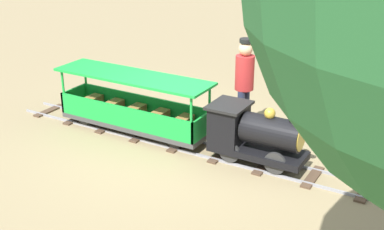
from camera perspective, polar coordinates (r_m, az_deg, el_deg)
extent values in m
plane|color=#8C7A56|center=(7.98, -0.93, -3.45)|extent=(60.00, 60.00, 0.00)
cube|color=gray|center=(8.16, -0.47, -2.69)|extent=(0.03, 6.40, 0.04)
cube|color=gray|center=(7.84, -2.05, -3.82)|extent=(0.03, 6.40, 0.04)
cube|color=#4C3828|center=(9.67, -15.80, 0.49)|extent=(0.66, 0.14, 0.03)
cube|color=#4C3828|center=(9.20, -12.67, -0.33)|extent=(0.66, 0.14, 0.03)
cube|color=#4C3828|center=(8.76, -9.22, -1.23)|extent=(0.66, 0.14, 0.03)
cube|color=#4C3828|center=(8.36, -5.41, -2.21)|extent=(0.66, 0.14, 0.03)
cube|color=#4C3828|center=(8.00, -1.24, -3.28)|extent=(0.66, 0.14, 0.03)
cube|color=#4C3828|center=(7.69, 3.31, -4.42)|extent=(0.66, 0.14, 0.03)
cube|color=#4C3828|center=(7.44, 8.21, -5.61)|extent=(0.66, 0.14, 0.03)
cube|color=#4C3828|center=(7.24, 13.45, -6.83)|extent=(0.66, 0.14, 0.03)
cube|color=#4C3828|center=(7.12, 18.95, -8.05)|extent=(0.66, 0.14, 0.03)
cube|color=black|center=(7.39, 7.42, -4.06)|extent=(0.54, 1.40, 0.10)
cylinder|color=black|center=(7.18, 9.02, -1.89)|extent=(0.44, 0.85, 0.44)
cylinder|color=#B7932D|center=(7.05, 12.23, -2.58)|extent=(0.37, 0.02, 0.37)
cylinder|color=black|center=(6.96, 11.46, 0.12)|extent=(0.12, 0.12, 0.23)
sphere|color=#B7932D|center=(7.09, 8.78, 0.18)|extent=(0.16, 0.16, 0.16)
cube|color=black|center=(7.43, 4.18, -1.02)|extent=(0.54, 0.45, 0.55)
cube|color=black|center=(7.32, 4.24, 1.10)|extent=(0.62, 0.53, 0.04)
sphere|color=#F2EAB2|center=(6.94, 12.63, -0.68)|extent=(0.10, 0.10, 0.10)
cylinder|color=#2D2D2D|center=(7.46, 10.53, -4.07)|extent=(0.05, 0.32, 0.32)
cylinder|color=#2D2D2D|center=(7.10, 9.34, -5.40)|extent=(0.05, 0.32, 0.32)
cylinder|color=#2D2D2D|center=(7.69, 5.64, -2.96)|extent=(0.05, 0.32, 0.32)
cylinder|color=#2D2D2D|center=(7.34, 4.25, -4.18)|extent=(0.05, 0.32, 0.32)
cube|color=#3F3F3F|center=(8.40, -6.51, -0.91)|extent=(0.62, 2.60, 0.08)
cube|color=green|center=(8.53, -5.42, 1.08)|extent=(0.04, 2.60, 0.35)
cube|color=green|center=(8.10, -7.79, -0.21)|extent=(0.04, 2.60, 0.35)
cube|color=green|center=(7.67, 1.16, -1.33)|extent=(0.62, 0.04, 0.35)
cube|color=green|center=(9.10, -13.09, 1.94)|extent=(0.62, 0.04, 0.35)
cylinder|color=green|center=(7.83, 1.98, 0.77)|extent=(0.04, 0.04, 0.75)
cylinder|color=green|center=(7.38, -0.09, -0.61)|extent=(0.04, 0.04, 0.75)
cylinder|color=green|center=(9.20, -11.88, 3.61)|extent=(0.04, 0.04, 0.75)
cylinder|color=green|center=(8.82, -14.28, 2.57)|extent=(0.04, 0.04, 0.75)
cube|color=green|center=(8.11, -6.75, 4.35)|extent=(0.72, 2.70, 0.04)
cube|color=olive|center=(8.88, -11.35, 1.22)|extent=(0.46, 0.20, 0.24)
cube|color=olive|center=(8.60, -9.03, 0.68)|extent=(0.46, 0.20, 0.24)
cube|color=olive|center=(8.33, -6.56, 0.10)|extent=(0.46, 0.20, 0.24)
cube|color=olive|center=(8.09, -3.93, -0.52)|extent=(0.46, 0.20, 0.24)
cube|color=olive|center=(7.86, -1.14, -1.17)|extent=(0.46, 0.20, 0.24)
cylinder|color=#262626|center=(8.10, -0.41, -1.81)|extent=(0.04, 0.24, 0.24)
cylinder|color=#262626|center=(7.77, -2.00, -2.91)|extent=(0.04, 0.24, 0.24)
cylinder|color=#262626|center=(9.09, -10.35, 0.56)|extent=(0.04, 0.24, 0.24)
cylinder|color=#262626|center=(8.80, -12.11, -0.32)|extent=(0.04, 0.24, 0.24)
cylinder|color=#282D47|center=(8.31, 6.04, 0.49)|extent=(0.12, 0.12, 0.80)
cylinder|color=#282D47|center=(8.15, 5.51, 0.09)|extent=(0.12, 0.12, 0.80)
cylinder|color=#B22828|center=(8.00, 5.96, 4.78)|extent=(0.30, 0.30, 0.55)
sphere|color=tan|center=(7.90, 6.07, 7.44)|extent=(0.22, 0.22, 0.22)
cylinder|color=black|center=(7.87, 6.11, 8.36)|extent=(0.20, 0.20, 0.06)
cylinder|color=brown|center=(9.70, 18.94, 6.48)|extent=(0.30, 0.30, 2.05)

